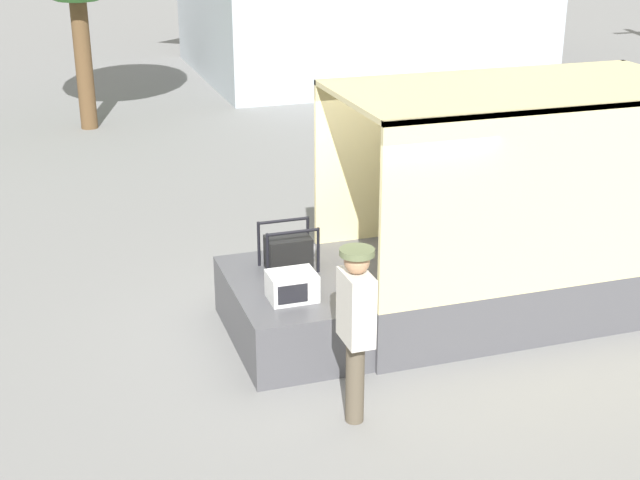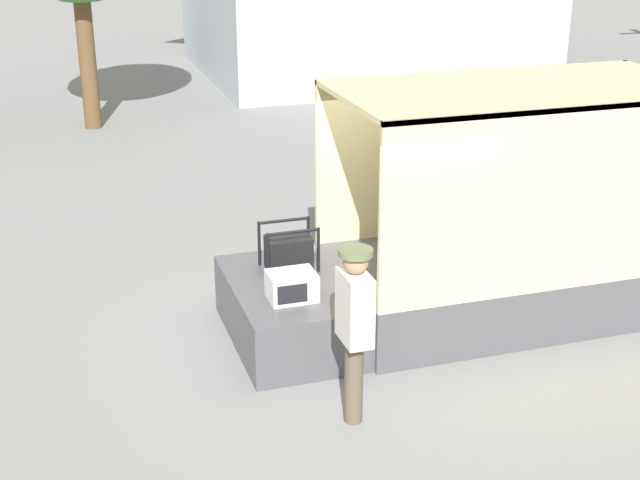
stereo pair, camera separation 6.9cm
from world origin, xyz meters
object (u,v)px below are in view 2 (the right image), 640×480
microwave (292,286)px  worker_person (355,317)px  box_truck (623,225)px  portable_generator (290,252)px

microwave → worker_person: worker_person is taller
microwave → box_truck: bearing=5.4°
box_truck → microwave: size_ratio=12.16×
portable_generator → box_truck: bearing=-5.3°
microwave → portable_generator: bearing=75.3°
box_truck → microwave: bearing=-174.6°
microwave → portable_generator: (0.21, 0.81, 0.05)m
box_truck → worker_person: (-4.21, -1.82, 0.21)m
box_truck → worker_person: size_ratio=3.45×
worker_person → box_truck: bearing=23.3°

